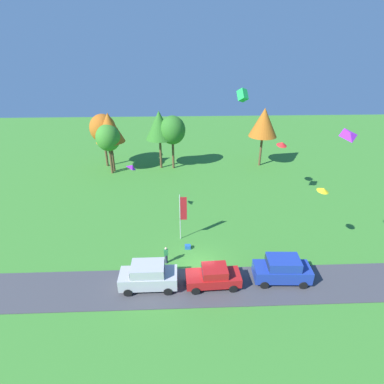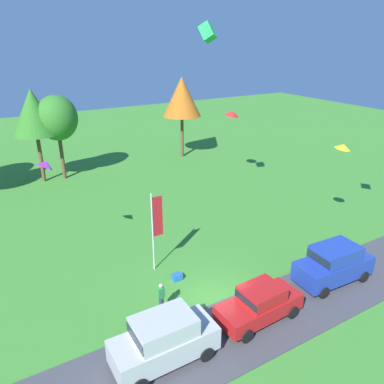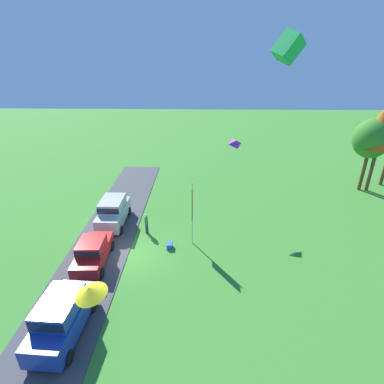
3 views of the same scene
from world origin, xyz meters
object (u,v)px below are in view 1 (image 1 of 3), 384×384
kite_delta_over_trees (282,144)px  tree_center_back (109,128)px  tree_right_of_center (108,138)px  car_sedan_mid_row (214,276)px  car_suv_near_entrance (282,269)px  kite_delta_mid_center (323,190)px  flag_banner (182,212)px  kite_box_near_flag (243,95)px  kite_diamond_low_drifter (133,167)px  kite_diamond_high_left (350,135)px  tree_left_of_center (172,130)px  tree_far_right (159,125)px  cooler_box (188,247)px  tree_lone_near (103,128)px  person_watching_sky (166,255)px  car_suv_far_end (148,275)px  tree_far_left (264,123)px

kite_delta_over_trees → tree_center_back: bearing=159.9°
tree_right_of_center → kite_delta_over_trees: tree_right_of_center is taller
car_sedan_mid_row → tree_center_back: (-12.77, 24.79, 5.77)m
car_suv_near_entrance → kite_delta_mid_center: bearing=42.5°
tree_center_back → flag_banner: tree_center_back is taller
car_sedan_mid_row → kite_box_near_flag: kite_box_near_flag is taller
car_suv_near_entrance → kite_diamond_low_drifter: size_ratio=5.42×
car_suv_near_entrance → flag_banner: (-8.10, 6.34, 1.88)m
kite_diamond_low_drifter → kite_diamond_high_left: 19.65m
tree_left_of_center → kite_delta_mid_center: bearing=-58.9°
car_suv_near_entrance → tree_center_back: (-18.45, 24.45, 5.51)m
kite_delta_over_trees → kite_diamond_high_left: (-0.94, -15.46, 5.57)m
tree_left_of_center → tree_far_right: bearing=174.2°
tree_center_back → flag_banner: size_ratio=1.79×
kite_delta_over_trees → kite_box_near_flag: kite_box_near_flag is taller
flag_banner → cooler_box: size_ratio=8.96×
car_suv_near_entrance → car_sedan_mid_row: bearing=-176.6°
car_suv_near_entrance → cooler_box: car_suv_near_entrance is taller
kite_delta_over_trees → tree_lone_near: bearing=156.3°
tree_lone_near → cooler_box: tree_lone_near is taller
car_suv_near_entrance → kite_box_near_flag: size_ratio=4.69×
person_watching_sky → tree_left_of_center: (0.29, 22.79, 5.17)m
car_suv_far_end → tree_far_left: tree_far_left is taller
person_watching_sky → flag_banner: (1.53, 3.68, 2.30)m
tree_far_left → tree_left_of_center: bearing=-177.5°
tree_far_right → kite_delta_mid_center: tree_far_right is taller
tree_far_left → kite_diamond_high_left: (-1.20, -25.42, 5.38)m
tree_far_right → tree_left_of_center: 2.08m
person_watching_sky → cooler_box: (1.99, 2.01, -0.68)m
kite_box_near_flag → kite_delta_mid_center: kite_box_near_flag is taller
car_suv_far_end → tree_far_left: size_ratio=0.50×
kite_delta_mid_center → tree_lone_near: bearing=135.8°
person_watching_sky → tree_far_left: 28.02m
person_watching_sky → tree_right_of_center: size_ratio=0.23×
tree_lone_near → flag_banner: size_ratio=1.65×
car_sedan_mid_row → tree_left_of_center: bearing=98.1°
cooler_box → person_watching_sky: bearing=-134.7°
tree_far_left → tree_lone_near: bearing=178.4°
car_suv_far_end → tree_center_back: 26.47m
tree_far_left → kite_delta_over_trees: 9.96m
kite_box_near_flag → tree_lone_near: bearing=137.0°
cooler_box → kite_delta_mid_center: (11.53, -1.11, 6.50)m
tree_right_of_center → kite_diamond_high_left: (21.94, -23.12, 6.84)m
tree_center_back → tree_left_of_center: (9.11, 1.00, -0.76)m
car_suv_near_entrance → tree_far_left: size_ratio=0.51×
tree_right_of_center → tree_far_right: (7.33, 1.88, 1.30)m
tree_far_left → flag_banner: 23.73m
tree_far_right → kite_delta_over_trees: (15.55, -9.53, -0.03)m
flag_banner → person_watching_sky: bearing=-112.5°
tree_far_right → kite_delta_mid_center: (15.17, -22.09, -0.08)m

